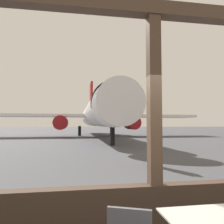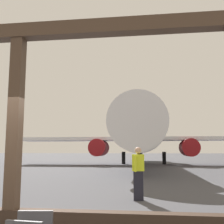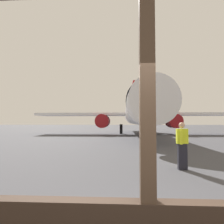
# 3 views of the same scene
# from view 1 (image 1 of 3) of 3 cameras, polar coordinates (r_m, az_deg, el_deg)

# --- Properties ---
(ground_plane) EXTENTS (220.00, 220.00, 0.00)m
(ground_plane) POSITION_cam_1_polar(r_m,az_deg,el_deg) (43.51, -7.66, -5.46)
(ground_plane) COLOR #424247
(window_frame) EXTENTS (7.23, 0.24, 3.77)m
(window_frame) POSITION_cam_1_polar(r_m,az_deg,el_deg) (3.70, 11.07, -9.18)
(window_frame) COLOR #38281E
(window_frame) RESTS_ON ground
(airplane) EXTENTS (29.51, 31.90, 10.01)m
(airplane) POSITION_cam_1_polar(r_m,az_deg,el_deg) (29.95, -3.75, -0.34)
(airplane) COLOR silver
(airplane) RESTS_ON ground
(ground_crew_worker) EXTENTS (0.40, 0.54, 1.74)m
(ground_crew_worker) POSITION_cam_1_polar(r_m,az_deg,el_deg) (9.18, 10.66, -8.14)
(ground_crew_worker) COLOR black
(ground_crew_worker) RESTS_ON ground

